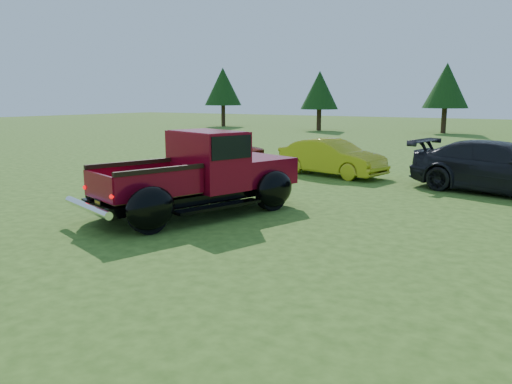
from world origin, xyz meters
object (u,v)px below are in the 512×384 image
at_px(tree_west, 320,90).
at_px(show_car_yellow, 332,157).
at_px(tree_mid_left, 446,86).
at_px(tree_far_west, 223,87).
at_px(show_car_red, 219,148).
at_px(show_car_grey, 502,168).
at_px(pickup_truck, 208,174).

xyz_separation_m(tree_west, show_car_yellow, (10.32, -21.00, -2.51)).
relative_size(tree_west, show_car_yellow, 1.27).
bearing_deg(tree_mid_left, tree_west, -167.47).
bearing_deg(tree_far_west, tree_mid_left, 3.01).
xyz_separation_m(tree_far_west, show_car_red, (15.50, -21.66, -2.91)).
relative_size(tree_mid_left, show_car_grey, 1.05).
distance_m(tree_mid_left, show_car_red, 23.10).
distance_m(pickup_truck, show_car_grey, 7.94).
xyz_separation_m(pickup_truck, show_car_grey, (5.30, 5.90, -0.17)).
bearing_deg(tree_west, tree_mid_left, 12.53).
distance_m(show_car_red, show_car_grey, 9.98).
relative_size(tree_mid_left, show_car_yellow, 1.38).
distance_m(tree_west, tree_mid_left, 9.22).
xyz_separation_m(show_car_red, show_car_yellow, (4.82, -0.34, -0.02)).
relative_size(pickup_truck, show_car_grey, 1.09).
height_order(pickup_truck, show_car_red, pickup_truck).
bearing_deg(tree_west, show_car_red, -75.09).
xyz_separation_m(tree_west, tree_mid_left, (9.00, 2.00, 0.27)).
relative_size(pickup_truck, show_car_red, 1.44).
bearing_deg(tree_mid_left, show_car_grey, -74.65).
distance_m(pickup_truck, show_car_yellow, 6.40).
height_order(tree_west, pickup_truck, tree_west).
height_order(tree_far_west, show_car_yellow, tree_far_west).
bearing_deg(pickup_truck, tree_far_west, 142.80).
distance_m(tree_far_west, show_car_yellow, 30.09).
relative_size(tree_west, show_car_grey, 0.97).
bearing_deg(pickup_truck, show_car_grey, 65.51).
bearing_deg(show_car_red, tree_west, 8.12).
bearing_deg(show_car_red, tree_mid_left, -15.56).
relative_size(tree_far_west, pickup_truck, 1.00).
bearing_deg(show_car_red, tree_far_west, 28.80).
bearing_deg(pickup_truck, show_car_red, 142.05).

